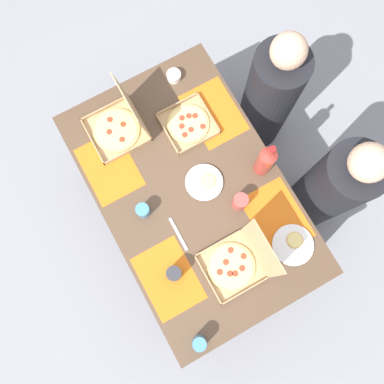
% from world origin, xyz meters
% --- Properties ---
extents(ground_plane, '(6.00, 6.00, 0.00)m').
position_xyz_m(ground_plane, '(0.00, 0.00, 0.00)').
color(ground_plane, gray).
extents(dining_table, '(1.49, 0.95, 0.75)m').
position_xyz_m(dining_table, '(0.00, 0.00, 0.64)').
color(dining_table, '#3F3328').
rests_on(dining_table, ground_plane).
extents(placemat_near_left, '(0.36, 0.26, 0.00)m').
position_xyz_m(placemat_near_left, '(-0.34, -0.32, 0.75)').
color(placemat_near_left, orange).
rests_on(placemat_near_left, dining_table).
extents(placemat_near_right, '(0.36, 0.26, 0.00)m').
position_xyz_m(placemat_near_right, '(0.34, -0.32, 0.75)').
color(placemat_near_right, orange).
rests_on(placemat_near_right, dining_table).
extents(placemat_far_left, '(0.36, 0.26, 0.00)m').
position_xyz_m(placemat_far_left, '(-0.34, 0.32, 0.75)').
color(placemat_far_left, orange).
rests_on(placemat_far_left, dining_table).
extents(placemat_far_right, '(0.36, 0.26, 0.00)m').
position_xyz_m(placemat_far_right, '(0.34, 0.32, 0.75)').
color(placemat_far_right, orange).
rests_on(placemat_far_right, dining_table).
extents(pizza_box_corner_right, '(0.28, 0.31, 0.31)m').
position_xyz_m(pizza_box_corner_right, '(0.44, 0.02, 0.80)').
color(pizza_box_corner_right, tan).
rests_on(pizza_box_corner_right, dining_table).
extents(pizza_box_center, '(0.29, 0.30, 0.33)m').
position_xyz_m(pizza_box_center, '(-0.50, -0.17, 0.80)').
color(pizza_box_center, tan).
rests_on(pizza_box_center, dining_table).
extents(pizza_box_edge_far, '(0.26, 0.26, 0.04)m').
position_xyz_m(pizza_box_edge_far, '(-0.34, 0.17, 0.76)').
color(pizza_box_edge_far, tan).
rests_on(pizza_box_edge_far, dining_table).
extents(plate_near_right, '(0.20, 0.20, 0.03)m').
position_xyz_m(plate_near_right, '(-0.01, 0.08, 0.76)').
color(plate_near_right, white).
rests_on(plate_near_right, dining_table).
extents(plate_near_left, '(0.22, 0.22, 0.03)m').
position_xyz_m(plate_near_left, '(0.50, 0.32, 0.76)').
color(plate_near_left, white).
rests_on(plate_near_left, dining_table).
extents(soda_bottle, '(0.09, 0.09, 0.32)m').
position_xyz_m(soda_bottle, '(0.06, 0.39, 0.88)').
color(soda_bottle, '#B2382D').
rests_on(soda_bottle, dining_table).
extents(cup_dark, '(0.08, 0.08, 0.10)m').
position_xyz_m(cup_dark, '(0.33, -0.29, 0.80)').
color(cup_dark, '#333338').
rests_on(cup_dark, dining_table).
extents(cup_spare, '(0.07, 0.07, 0.09)m').
position_xyz_m(cup_spare, '(-0.03, -0.27, 0.79)').
color(cup_spare, teal).
rests_on(cup_spare, dining_table).
extents(cup_clear_right, '(0.08, 0.08, 0.11)m').
position_xyz_m(cup_clear_right, '(0.18, 0.19, 0.80)').
color(cup_clear_right, '#BF4742').
rests_on(cup_clear_right, dining_table).
extents(cup_clear_left, '(0.07, 0.07, 0.11)m').
position_xyz_m(cup_clear_left, '(0.68, -0.34, 0.80)').
color(cup_clear_left, teal).
rests_on(cup_clear_left, dining_table).
extents(condiment_bowl, '(0.08, 0.08, 0.05)m').
position_xyz_m(condiment_bowl, '(-0.63, 0.23, 0.77)').
color(condiment_bowl, white).
rests_on(condiment_bowl, dining_table).
extents(fork_by_near_right, '(0.19, 0.02, 0.00)m').
position_xyz_m(fork_by_near_right, '(0.16, -0.17, 0.75)').
color(fork_by_near_right, '#B7B7BC').
rests_on(fork_by_near_right, dining_table).
extents(diner_left_seat, '(0.32, 0.32, 1.14)m').
position_xyz_m(diner_left_seat, '(-0.34, 0.73, 0.51)').
color(diner_left_seat, black).
rests_on(diner_left_seat, ground_plane).
extents(diner_right_seat, '(0.32, 0.32, 1.19)m').
position_xyz_m(diner_right_seat, '(0.34, 0.73, 0.53)').
color(diner_right_seat, black).
rests_on(diner_right_seat, ground_plane).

